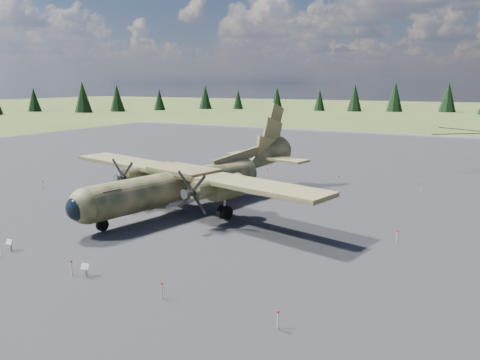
% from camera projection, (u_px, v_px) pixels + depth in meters
% --- Properties ---
extents(ground, '(500.00, 500.00, 0.00)m').
position_uv_depth(ground, '(185.00, 211.00, 37.69)').
color(ground, '#58652D').
rests_on(ground, ground).
extents(apron, '(120.00, 120.00, 0.04)m').
position_uv_depth(apron, '(242.00, 187.00, 46.34)').
color(apron, '#535357').
rests_on(apron, ground).
extents(transport_plane, '(26.37, 23.63, 8.73)m').
position_uv_depth(transport_plane, '(192.00, 178.00, 38.14)').
color(transport_plane, '#343E21').
rests_on(transport_plane, ground).
extents(info_placard_left, '(0.48, 0.22, 0.74)m').
position_uv_depth(info_placard_left, '(10.00, 243.00, 28.66)').
color(info_placard_left, gray).
rests_on(info_placard_left, ground).
extents(info_placard_right, '(0.51, 0.30, 0.75)m').
position_uv_depth(info_placard_right, '(86.00, 268.00, 24.86)').
color(info_placard_right, gray).
rests_on(info_placard_right, ground).
extents(barrier_fence, '(33.12, 29.62, 0.85)m').
position_uv_depth(barrier_fence, '(179.00, 204.00, 37.73)').
color(barrier_fence, silver).
rests_on(barrier_fence, ground).
extents(treeline, '(299.52, 311.09, 10.90)m').
position_uv_depth(treeline, '(237.00, 147.00, 40.91)').
color(treeline, black).
rests_on(treeline, ground).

